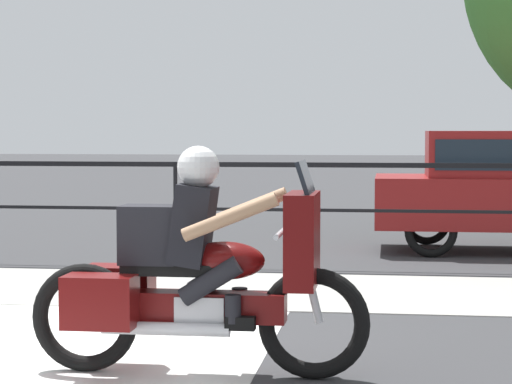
# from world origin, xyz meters

# --- Properties ---
(ground_plane) EXTENTS (120.00, 120.00, 0.00)m
(ground_plane) POSITION_xyz_m (0.00, 0.00, 0.00)
(ground_plane) COLOR #38383A
(sidewalk_band) EXTENTS (44.00, 2.40, 0.01)m
(sidewalk_band) POSITION_xyz_m (0.00, 3.40, 0.01)
(sidewalk_band) COLOR #A8A59E
(sidewalk_band) RESTS_ON ground
(crosswalk_band) EXTENTS (3.27, 6.00, 0.01)m
(crosswalk_band) POSITION_xyz_m (0.09, -0.20, 0.00)
(crosswalk_band) COLOR silver
(crosswalk_band) RESTS_ON ground
(fence_railing) EXTENTS (36.00, 0.05, 1.29)m
(fence_railing) POSITION_xyz_m (0.00, 5.19, 1.01)
(fence_railing) COLOR black
(fence_railing) RESTS_ON ground
(motorcycle) EXTENTS (2.36, 0.76, 1.58)m
(motorcycle) POSITION_xyz_m (1.33, -0.25, 0.71)
(motorcycle) COLOR black
(motorcycle) RESTS_ON ground
(parked_car) EXTENTS (3.91, 1.63, 1.67)m
(parked_car) POSITION_xyz_m (4.31, 7.14, 0.94)
(parked_car) COLOR maroon
(parked_car) RESTS_ON ground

